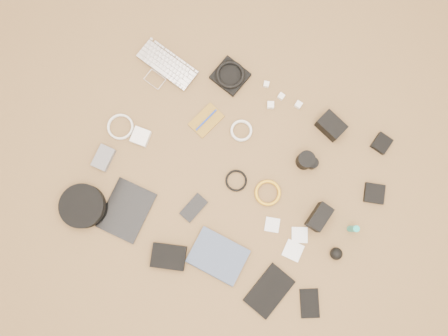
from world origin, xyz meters
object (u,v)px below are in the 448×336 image
at_px(tablet, 127,210).
at_px(paperback, 209,274).
at_px(phone, 194,208).
at_px(headphone_case, 83,206).
at_px(laptop, 162,71).
at_px(dslr_camera, 331,126).

xyz_separation_m(tablet, paperback, (0.47, -0.12, 0.01)).
relative_size(phone, headphone_case, 0.63).
bearing_deg(tablet, paperback, -12.18).
bearing_deg(laptop, paperback, -39.59).
xyz_separation_m(dslr_camera, paperback, (-0.28, -0.85, -0.02)).
height_order(dslr_camera, tablet, dslr_camera).
relative_size(tablet, paperback, 1.04).
distance_m(tablet, paperback, 0.48).
height_order(dslr_camera, paperback, dslr_camera).
height_order(laptop, dslr_camera, dslr_camera).
bearing_deg(paperback, tablet, 80.56).
relative_size(laptop, paperback, 1.22).
bearing_deg(dslr_camera, tablet, -112.95).
height_order(phone, headphone_case, headphone_case).
bearing_deg(dslr_camera, phone, -104.65).
bearing_deg(laptop, headphone_case, -81.32).
distance_m(dslr_camera, tablet, 1.04).
bearing_deg(headphone_case, laptop, 83.88).
bearing_deg(headphone_case, phone, 21.31).
height_order(laptop, paperback, same).
distance_m(laptop, phone, 0.68).
xyz_separation_m(tablet, phone, (0.29, 0.13, -0.00)).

